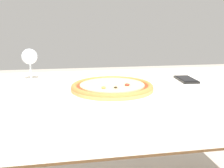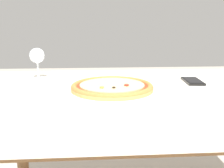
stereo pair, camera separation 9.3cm
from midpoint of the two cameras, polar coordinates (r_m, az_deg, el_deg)
name	(u,v)px [view 2 (the right image)]	position (r m, az deg, el deg)	size (l,w,h in m)	color
dining_table	(156,112)	(0.99, 12.59, -6.33)	(1.49, 0.92, 0.74)	brown
pizza_plate	(112,87)	(0.94, 2.86, -0.83)	(0.36, 0.36, 0.04)	white
fork	(16,122)	(0.67, -17.32, -8.45)	(0.06, 0.17, 0.00)	silver
wine_glass_far_left	(37,57)	(1.19, -14.63, 6.03)	(0.07, 0.07, 0.14)	silver
cell_phone	(192,81)	(1.17, 20.13, 0.63)	(0.08, 0.15, 0.01)	black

